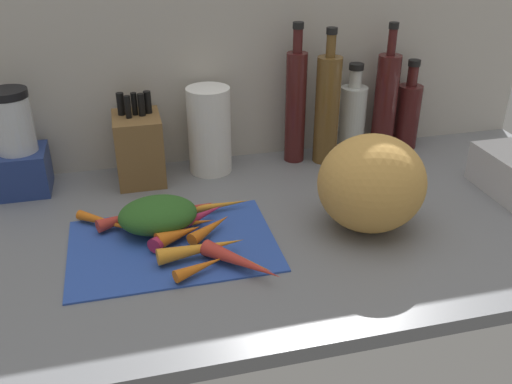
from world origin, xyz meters
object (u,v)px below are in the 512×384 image
Objects in this scene: cutting_board at (173,244)px; carrot_8 at (197,218)px; carrot_1 at (190,224)px; carrot_9 at (168,234)px; paper_towel_roll at (209,130)px; carrot_10 at (238,258)px; carrot_5 at (202,248)px; bottle_1 at (327,108)px; bottle_3 at (385,102)px; carrot_12 at (179,234)px; carrot_4 at (126,217)px; bottle_4 at (408,114)px; carrot_11 at (201,267)px; blender_appliance at (18,149)px; carrot_7 at (211,228)px; carrot_0 at (242,262)px; bottle_2 at (352,117)px; winter_squash at (372,183)px; knife_block at (139,147)px; carrot_3 at (111,223)px; carrot_2 at (218,205)px; bottle_0 at (296,105)px.

carrot_8 is at bearing 46.16° from cutting_board.
carrot_1 is 1.08× the size of carrot_9.
carrot_10 is at bearing -92.95° from paper_towel_roll.
carrot_1 is 0.62× the size of carrot_5.
bottle_3 is (18.00, 2.49, -0.53)cm from bottle_1.
carrot_4 is at bearing 135.95° from carrot_12.
carrot_10 is at bearing -138.47° from bottle_3.
bottle_4 is (57.44, 2.39, -1.24)cm from paper_towel_roll.
blender_appliance is at bearing 128.63° from carrot_11.
bottle_4 reaches higher than carrot_7.
blender_appliance reaches higher than carrot_5.
carrot_9 is at bearing 133.05° from carrot_0.
carrot_7 is 9.06cm from carrot_9.
bottle_1 is 10.98cm from bottle_2.
carrot_0 is at bearing -46.61° from cutting_board.
carrot_11 reaches higher than carrot_10.
winter_squash is at bearing -13.19° from carrot_8.
carrot_8 is 29.51cm from knife_block.
carrot_5 is 7.35cm from carrot_12.
carrot_9 is (-12.59, 13.48, -0.05)cm from carrot_0.
blender_appliance is at bearing 133.19° from carrot_5.
carrot_7 is at bearing -35.82° from carrot_1.
carrot_8 is (0.83, 12.33, -0.05)cm from carrot_5.
blender_appliance reaches higher than carrot_8.
carrot_5 is at bearing -49.26° from cutting_board.
carrot_7 is at bearing -139.69° from bottle_1.
carrot_3 is (-12.19, 9.19, 1.50)cm from cutting_board.
bottle_3 reaches higher than carrot_4.
knife_block is 67.87cm from bottle_3.
bottle_1 is (33.64, 45.74, 12.50)cm from carrot_0.
carrot_1 is at bearing -154.28° from bottle_4.
bottle_1 is at bearing 34.30° from carrot_8.
carrot_3 is 1.45× the size of carrot_7.
bottle_3 reaches higher than cutting_board.
blender_appliance is at bearing -177.85° from bottle_2.
carrot_1 is (4.33, 4.50, 1.54)cm from cutting_board.
carrot_12 reaches higher than carrot_11.
bottle_1 is at bearing 32.95° from carrot_2.
cutting_board is 34.55cm from knife_block.
carrot_5 is 38.35cm from winter_squash.
carrot_2 is 0.60× the size of bottle_4.
bottle_4 is at bearing 35.74° from carrot_11.
bottle_0 reaches higher than bottle_1.
carrot_9 is (8.10, -9.42, 0.19)cm from carrot_4.
carrot_11 is at bearing -96.15° from carrot_8.
carrot_8 is at bearing 107.18° from carrot_0.
cutting_board is 3.84× the size of carrot_11.
bottle_0 is (41.65, 2.54, 6.83)cm from knife_block.
cutting_board is 8.24cm from carrot_5.
carrot_0 is 1.15× the size of carrot_8.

